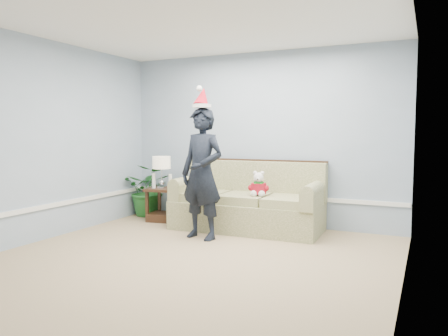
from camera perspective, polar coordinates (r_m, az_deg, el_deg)
room_shell at (r=4.66m, az=-6.29°, el=3.38°), size 4.54×5.04×2.74m
wainscot_trim at (r=6.37m, az=-9.73°, el=-4.43°), size 4.49×4.99×0.06m
sofa at (r=6.58m, az=3.17°, el=-4.82°), size 2.23×1.01×1.03m
side_table at (r=7.25m, az=-7.71°, el=-5.20°), size 0.64×0.57×0.55m
table_lamp at (r=7.13m, az=-8.16°, el=0.53°), size 0.29×0.29×0.52m
candle_pair at (r=7.09m, az=-8.11°, el=-1.79°), size 0.38×0.06×0.24m
houseplant at (r=7.70m, az=-9.74°, el=-2.84°), size 0.97×0.89×0.90m
man at (r=5.93m, az=-2.89°, el=-0.72°), size 0.72×0.54×1.79m
santa_hat at (r=5.93m, az=-2.86°, el=9.07°), size 0.28×0.31×0.30m
teddy_bear at (r=6.28m, az=4.52°, el=-2.46°), size 0.27×0.28×0.36m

